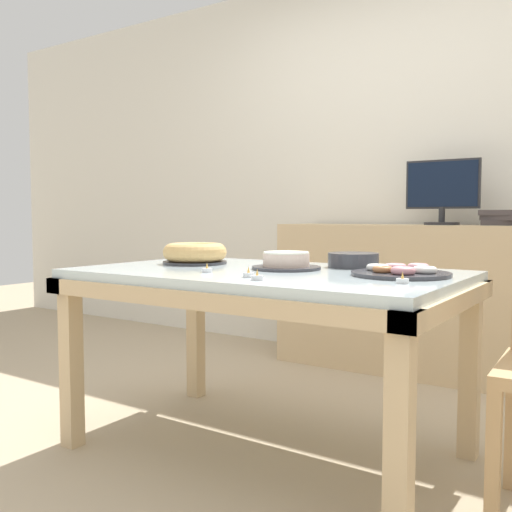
# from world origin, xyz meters

# --- Properties ---
(ground_plane) EXTENTS (12.00, 12.00, 0.00)m
(ground_plane) POSITION_xyz_m (0.00, 0.00, 0.00)
(ground_plane) COLOR tan
(wall_back) EXTENTS (8.00, 0.10, 2.60)m
(wall_back) POSITION_xyz_m (0.00, 1.79, 1.30)
(wall_back) COLOR silver
(wall_back) RESTS_ON ground
(dining_table) EXTENTS (1.51, 0.92, 0.73)m
(dining_table) POSITION_xyz_m (0.00, 0.00, 0.64)
(dining_table) COLOR silver
(dining_table) RESTS_ON ground
(sideboard) EXTENTS (1.46, 0.44, 0.89)m
(sideboard) POSITION_xyz_m (0.00, 1.49, 0.45)
(sideboard) COLOR #D1B284
(sideboard) RESTS_ON ground
(computer_monitor) EXTENTS (0.42, 0.20, 0.38)m
(computer_monitor) POSITION_xyz_m (0.26, 1.49, 1.08)
(computer_monitor) COLOR #262628
(computer_monitor) RESTS_ON sideboard
(book_stack) EXTENTS (0.23, 0.18, 0.08)m
(book_stack) POSITION_xyz_m (0.59, 1.49, 0.94)
(book_stack) COLOR #3F3838
(book_stack) RESTS_ON sideboard
(cake_chocolate_round) EXTENTS (0.28, 0.28, 0.07)m
(cake_chocolate_round) POSITION_xyz_m (0.05, 0.07, 0.76)
(cake_chocolate_round) COLOR #333338
(cake_chocolate_round) RESTS_ON dining_table
(cake_golden_bundt) EXTENTS (0.29, 0.29, 0.09)m
(cake_golden_bundt) POSITION_xyz_m (-0.43, 0.08, 0.78)
(cake_golden_bundt) COLOR #333338
(cake_golden_bundt) RESTS_ON dining_table
(pastry_platter) EXTENTS (0.35, 0.35, 0.04)m
(pastry_platter) POSITION_xyz_m (0.52, 0.08, 0.75)
(pastry_platter) COLOR #333338
(pastry_platter) RESTS_ON dining_table
(plate_stack) EXTENTS (0.21, 0.21, 0.06)m
(plate_stack) POSITION_xyz_m (0.24, 0.30, 0.76)
(plate_stack) COLOR #333338
(plate_stack) RESTS_ON dining_table
(tealight_left_edge) EXTENTS (0.04, 0.04, 0.04)m
(tealight_left_edge) POSITION_xyz_m (0.17, -0.32, 0.74)
(tealight_left_edge) COLOR silver
(tealight_left_edge) RESTS_ON dining_table
(tealight_near_cakes) EXTENTS (0.04, 0.04, 0.04)m
(tealight_near_cakes) POSITION_xyz_m (0.10, -0.26, 0.74)
(tealight_near_cakes) COLOR silver
(tealight_near_cakes) RESTS_ON dining_table
(tealight_centre) EXTENTS (0.04, 0.04, 0.04)m
(tealight_centre) POSITION_xyz_m (-0.13, -0.20, 0.74)
(tealight_centre) COLOR silver
(tealight_centre) RESTS_ON dining_table
(tealight_right_edge) EXTENTS (0.04, 0.04, 0.04)m
(tealight_right_edge) POSITION_xyz_m (-0.57, 0.28, 0.74)
(tealight_right_edge) COLOR silver
(tealight_right_edge) RESTS_ON dining_table
(tealight_near_front) EXTENTS (0.04, 0.04, 0.04)m
(tealight_near_front) POSITION_xyz_m (0.60, -0.14, 0.74)
(tealight_near_front) COLOR silver
(tealight_near_front) RESTS_ON dining_table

